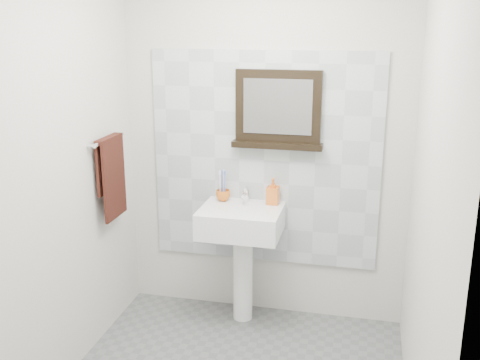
% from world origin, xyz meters
% --- Properties ---
extents(back_wall, '(2.00, 0.01, 2.50)m').
position_xyz_m(back_wall, '(0.00, 1.10, 1.25)').
color(back_wall, beige).
rests_on(back_wall, ground).
extents(front_wall, '(2.00, 0.01, 2.50)m').
position_xyz_m(front_wall, '(0.00, -1.10, 1.25)').
color(front_wall, beige).
rests_on(front_wall, ground).
extents(left_wall, '(0.01, 2.20, 2.50)m').
position_xyz_m(left_wall, '(-1.00, 0.00, 1.25)').
color(left_wall, beige).
rests_on(left_wall, ground).
extents(right_wall, '(0.01, 2.20, 2.50)m').
position_xyz_m(right_wall, '(1.00, 0.00, 1.25)').
color(right_wall, beige).
rests_on(right_wall, ground).
extents(splashback, '(1.60, 0.02, 1.50)m').
position_xyz_m(splashback, '(0.00, 1.09, 1.15)').
color(splashback, '#B3BDC2').
rests_on(splashback, back_wall).
extents(pedestal_sink, '(0.55, 0.44, 0.96)m').
position_xyz_m(pedestal_sink, '(-0.11, 0.87, 0.68)').
color(pedestal_sink, white).
rests_on(pedestal_sink, ground).
extents(toothbrush_cup, '(0.12, 0.12, 0.08)m').
position_xyz_m(toothbrush_cup, '(-0.28, 1.00, 0.90)').
color(toothbrush_cup, '#D16318').
rests_on(toothbrush_cup, pedestal_sink).
extents(toothbrushes, '(0.05, 0.04, 0.21)m').
position_xyz_m(toothbrushes, '(-0.28, 1.00, 0.98)').
color(toothbrushes, white).
rests_on(toothbrushes, toothbrush_cup).
extents(soap_dispenser, '(0.09, 0.09, 0.18)m').
position_xyz_m(soap_dispenser, '(0.08, 1.00, 0.95)').
color(soap_dispenser, '#DB4219').
rests_on(soap_dispenser, pedestal_sink).
extents(framed_mirror, '(0.62, 0.11, 0.53)m').
position_xyz_m(framed_mirror, '(0.10, 1.06, 1.50)').
color(framed_mirror, black).
rests_on(framed_mirror, back_wall).
extents(towel_bar, '(0.07, 0.40, 0.03)m').
position_xyz_m(towel_bar, '(-0.95, 0.63, 1.34)').
color(towel_bar, silver).
rests_on(towel_bar, left_wall).
extents(hand_towel, '(0.06, 0.30, 0.55)m').
position_xyz_m(hand_towel, '(-0.94, 0.63, 1.13)').
color(hand_towel, black).
rests_on(hand_towel, towel_bar).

